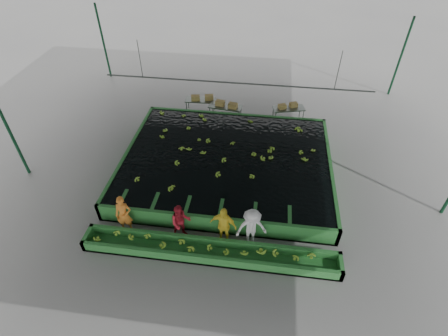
# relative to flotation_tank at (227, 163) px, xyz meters

# --- Properties ---
(ground) EXTENTS (80.00, 80.00, 0.00)m
(ground) POSITION_rel_flotation_tank_xyz_m (0.00, -1.50, -0.45)
(ground) COLOR gray
(ground) RESTS_ON ground
(shed_roof) EXTENTS (20.00, 22.00, 0.04)m
(shed_roof) POSITION_rel_flotation_tank_xyz_m (0.00, -1.50, 4.55)
(shed_roof) COLOR gray
(shed_roof) RESTS_ON shed_posts
(shed_posts) EXTENTS (20.00, 22.00, 5.00)m
(shed_posts) POSITION_rel_flotation_tank_xyz_m (0.00, -1.50, 2.05)
(shed_posts) COLOR #113F24
(shed_posts) RESTS_ON ground
(flotation_tank) EXTENTS (10.00, 8.00, 0.90)m
(flotation_tank) POSITION_rel_flotation_tank_xyz_m (0.00, 0.00, 0.00)
(flotation_tank) COLOR #2A712F
(flotation_tank) RESTS_ON ground
(tank_water) EXTENTS (9.70, 7.70, 0.00)m
(tank_water) POSITION_rel_flotation_tank_xyz_m (0.00, -0.00, 0.40)
(tank_water) COLOR black
(tank_water) RESTS_ON flotation_tank
(sorting_trough) EXTENTS (10.00, 1.00, 0.50)m
(sorting_trough) POSITION_rel_flotation_tank_xyz_m (0.00, -5.10, -0.20)
(sorting_trough) COLOR #2A712F
(sorting_trough) RESTS_ON ground
(cableway_rail) EXTENTS (0.08, 0.08, 14.00)m
(cableway_rail) POSITION_rel_flotation_tank_xyz_m (0.00, 3.50, 2.55)
(cableway_rail) COLOR #59605B
(cableway_rail) RESTS_ON shed_roof
(rail_hanger_left) EXTENTS (0.04, 0.04, 2.00)m
(rail_hanger_left) POSITION_rel_flotation_tank_xyz_m (-5.00, 3.50, 3.55)
(rail_hanger_left) COLOR #59605B
(rail_hanger_left) RESTS_ON shed_roof
(rail_hanger_right) EXTENTS (0.04, 0.04, 2.00)m
(rail_hanger_right) POSITION_rel_flotation_tank_xyz_m (5.00, 3.50, 3.55)
(rail_hanger_right) COLOR #59605B
(rail_hanger_right) RESTS_ON shed_roof
(worker_a) EXTENTS (0.72, 0.53, 1.83)m
(worker_a) POSITION_rel_flotation_tank_xyz_m (-3.61, -4.30, 0.46)
(worker_a) COLOR orange
(worker_a) RESTS_ON ground
(worker_b) EXTENTS (1.00, 0.89, 1.68)m
(worker_b) POSITION_rel_flotation_tank_xyz_m (-1.28, -4.30, 0.39)
(worker_b) COLOR #AC1A28
(worker_b) RESTS_ON ground
(worker_c) EXTENTS (1.14, 0.64, 1.84)m
(worker_c) POSITION_rel_flotation_tank_xyz_m (0.42, -4.30, 0.47)
(worker_c) COLOR yellow
(worker_c) RESTS_ON ground
(worker_d) EXTENTS (1.34, 0.97, 1.86)m
(worker_d) POSITION_rel_flotation_tank_xyz_m (1.52, -4.30, 0.48)
(worker_d) COLOR silver
(worker_d) RESTS_ON ground
(packing_table_left) EXTENTS (1.83, 0.80, 0.82)m
(packing_table_left) POSITION_rel_flotation_tank_xyz_m (-2.33, 5.33, -0.04)
(packing_table_left) COLOR #59605B
(packing_table_left) RESTS_ON ground
(packing_table_mid) EXTENTS (2.02, 1.02, 0.88)m
(packing_table_mid) POSITION_rel_flotation_tank_xyz_m (-0.70, 4.68, -0.01)
(packing_table_mid) COLOR #59605B
(packing_table_mid) RESTS_ON ground
(packing_table_right) EXTENTS (1.96, 1.17, 0.83)m
(packing_table_right) POSITION_rel_flotation_tank_xyz_m (3.00, 5.05, -0.03)
(packing_table_right) COLOR #59605B
(packing_table_right) RESTS_ON ground
(box_stack_left) EXTENTS (1.38, 0.63, 0.29)m
(box_stack_left) POSITION_rel_flotation_tank_xyz_m (-2.19, 5.32, 0.37)
(box_stack_left) COLOR #9F8543
(box_stack_left) RESTS_ON packing_table_left
(box_stack_mid) EXTENTS (1.36, 0.67, 0.28)m
(box_stack_mid) POSITION_rel_flotation_tank_xyz_m (-0.64, 4.65, 0.43)
(box_stack_mid) COLOR #9F8543
(box_stack_mid) RESTS_ON packing_table_mid
(box_stack_right) EXTENTS (1.19, 0.76, 0.25)m
(box_stack_right) POSITION_rel_flotation_tank_xyz_m (2.93, 5.09, 0.38)
(box_stack_right) COLOR #9F8543
(box_stack_right) RESTS_ON packing_table_right
(floating_bananas) EXTENTS (8.16, 5.56, 0.11)m
(floating_bananas) POSITION_rel_flotation_tank_xyz_m (0.00, 0.80, 0.40)
(floating_bananas) COLOR #83BA2F
(floating_bananas) RESTS_ON tank_water
(trough_bananas) EXTENTS (8.77, 0.58, 0.12)m
(trough_bananas) POSITION_rel_flotation_tank_xyz_m (0.00, -5.10, -0.05)
(trough_bananas) COLOR #83BA2F
(trough_bananas) RESTS_ON sorting_trough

